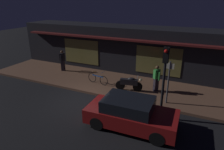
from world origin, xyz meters
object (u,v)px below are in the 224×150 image
(motorcycle, at_px, (130,83))
(bicycle_parked, at_px, (98,79))
(person_bystander, at_px, (156,78))
(parked_car_near, at_px, (130,113))
(sign_post, at_px, (168,80))
(person_photographer, at_px, (63,60))
(traffic_light_pole, at_px, (165,71))

(motorcycle, distance_m, bicycle_parked, 2.34)
(motorcycle, height_order, person_bystander, person_bystander)
(motorcycle, bearing_deg, parked_car_near, -69.34)
(sign_post, bearing_deg, person_photographer, 167.16)
(bicycle_parked, bearing_deg, motorcycle, -3.10)
(bicycle_parked, bearing_deg, person_bystander, 7.12)
(bicycle_parked, distance_m, person_photographer, 4.03)
(motorcycle, relative_size, person_bystander, 1.01)
(motorcycle, xyz_separation_m, person_photographer, (-6.16, 1.29, 0.38))
(sign_post, height_order, traffic_light_pole, traffic_light_pole)
(sign_post, distance_m, parked_car_near, 3.08)
(motorcycle, distance_m, parked_car_near, 3.65)
(motorcycle, distance_m, person_bystander, 1.69)
(bicycle_parked, xyz_separation_m, sign_post, (4.76, -0.79, 1.00))
(bicycle_parked, relative_size, sign_post, 0.69)
(bicycle_parked, bearing_deg, person_photographer, 163.02)
(motorcycle, bearing_deg, person_photographer, 168.13)
(person_bystander, bearing_deg, sign_post, -54.62)
(person_bystander, bearing_deg, person_photographer, 174.90)
(motorcycle, relative_size, bicycle_parked, 1.03)
(person_photographer, bearing_deg, person_bystander, -5.10)
(sign_post, bearing_deg, bicycle_parked, 170.59)
(traffic_light_pole, bearing_deg, motorcycle, 138.51)
(person_photographer, xyz_separation_m, parked_car_near, (7.45, -4.71, -0.32))
(parked_car_near, bearing_deg, motorcycle, 110.66)
(motorcycle, relative_size, sign_post, 0.70)
(bicycle_parked, height_order, parked_car_near, parked_car_near)
(bicycle_parked, distance_m, traffic_light_pole, 5.62)
(bicycle_parked, distance_m, parked_car_near, 5.07)
(sign_post, bearing_deg, parked_car_near, -112.55)
(traffic_light_pole, xyz_separation_m, parked_car_near, (-1.13, -1.28, -1.77))
(person_bystander, bearing_deg, motorcycle, -158.24)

